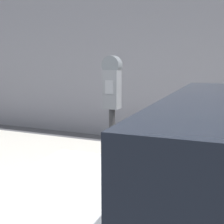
% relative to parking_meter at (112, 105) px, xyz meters
% --- Properties ---
extents(sidewalk, '(24.00, 2.80, 0.11)m').
position_rel_parking_meter_xyz_m(sidewalk, '(-0.18, 1.05, -1.18)').
color(sidewalk, '#BCB7AD').
rests_on(sidewalk, ground_plane).
extents(parking_meter, '(0.18, 0.14, 1.61)m').
position_rel_parking_meter_xyz_m(parking_meter, '(0.00, 0.00, 0.00)').
color(parking_meter, '#2D2D30').
rests_on(parking_meter, sidewalk).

